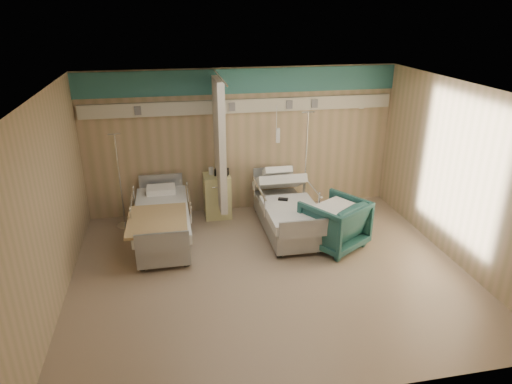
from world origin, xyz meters
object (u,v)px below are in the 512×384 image
visitor_armchair (334,223)px  bed_left (163,226)px  iv_stand_right (305,193)px  bedside_cabinet (217,196)px  bed_right (286,215)px  iv_stand_left (123,208)px

visitor_armchair → bed_left: bearing=-45.6°
bed_left → iv_stand_right: 2.86m
bedside_cabinet → bed_right: bearing=-38.0°
bed_left → bedside_cabinet: (1.05, 0.90, 0.11)m
bed_right → visitor_armchair: visitor_armchair is taller
bedside_cabinet → iv_stand_right: bearing=-5.2°
iv_stand_right → iv_stand_left: 3.48m
visitor_armchair → iv_stand_right: (-0.09, 1.44, -0.01)m
iv_stand_right → bed_left: bearing=-164.9°
bed_left → visitor_armchair: visitor_armchair is taller
bed_left → bed_right: bearing=0.0°
bedside_cabinet → iv_stand_left: iv_stand_left is taller
iv_stand_right → bed_right: bearing=-127.2°
bed_left → bedside_cabinet: bearing=40.6°
bed_left → iv_stand_left: size_ratio=1.21×
iv_stand_right → bedside_cabinet: bearing=174.8°
iv_stand_right → iv_stand_left: size_ratio=1.14×
visitor_armchair → iv_stand_left: iv_stand_left is taller
bed_left → visitor_armchair: 2.94m
iv_stand_left → iv_stand_right: bearing=-0.5°
bed_right → bed_left: size_ratio=1.00×
bed_right → visitor_armchair: 0.96m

